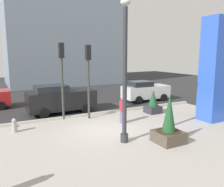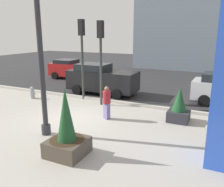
{
  "view_description": "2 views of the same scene",
  "coord_description": "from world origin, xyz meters",
  "px_view_note": "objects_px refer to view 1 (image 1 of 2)",
  "views": [
    {
      "loc": [
        -5.22,
        -10.82,
        4.02
      ],
      "look_at": [
        1.05,
        1.13,
        1.74
      ],
      "focal_mm": 37.45,
      "sensor_mm": 36.0,
      "label": 1
    },
    {
      "loc": [
        6.23,
        -8.8,
        3.95
      ],
      "look_at": [
        1.67,
        0.75,
        1.23
      ],
      "focal_mm": 38.1,
      "sensor_mm": 36.0,
      "label": 2
    }
  ],
  "objects_px": {
    "traffic_light_corner": "(88,69)",
    "fire_hydrant": "(14,125)",
    "car_curb_east": "(60,99)",
    "art_pillar_blue": "(213,70)",
    "potted_plant_near_right": "(169,126)",
    "lamp_post": "(125,76)",
    "car_intersection": "(145,91)",
    "traffic_light_far_side": "(62,69)",
    "pedestrian_crossing": "(122,109)",
    "potted_plant_by_pillar": "(153,104)"
  },
  "relations": [
    {
      "from": "art_pillar_blue",
      "to": "traffic_light_far_side",
      "type": "bearing_deg",
      "value": 151.0
    },
    {
      "from": "lamp_post",
      "to": "traffic_light_corner",
      "type": "xyz_separation_m",
      "value": [
        0.09,
        4.52,
        0.02
      ]
    },
    {
      "from": "car_intersection",
      "to": "pedestrian_crossing",
      "type": "height_order",
      "value": "car_intersection"
    },
    {
      "from": "traffic_light_corner",
      "to": "car_intersection",
      "type": "xyz_separation_m",
      "value": [
        6.46,
        3.01,
        -2.22
      ]
    },
    {
      "from": "fire_hydrant",
      "to": "car_intersection",
      "type": "bearing_deg",
      "value": 18.76
    },
    {
      "from": "lamp_post",
      "to": "fire_hydrant",
      "type": "height_order",
      "value": "lamp_post"
    },
    {
      "from": "car_intersection",
      "to": "potted_plant_by_pillar",
      "type": "bearing_deg",
      "value": -118.33
    },
    {
      "from": "car_curb_east",
      "to": "art_pillar_blue",
      "type": "bearing_deg",
      "value": -39.01
    },
    {
      "from": "art_pillar_blue",
      "to": "potted_plant_near_right",
      "type": "xyz_separation_m",
      "value": [
        -4.75,
        -1.64,
        -2.3
      ]
    },
    {
      "from": "traffic_light_far_side",
      "to": "pedestrian_crossing",
      "type": "bearing_deg",
      "value": -40.91
    },
    {
      "from": "lamp_post",
      "to": "car_intersection",
      "type": "xyz_separation_m",
      "value": [
        6.54,
        7.53,
        -2.2
      ]
    },
    {
      "from": "potted_plant_by_pillar",
      "to": "car_curb_east",
      "type": "bearing_deg",
      "value": 151.27
    },
    {
      "from": "car_intersection",
      "to": "pedestrian_crossing",
      "type": "relative_size",
      "value": 2.62
    },
    {
      "from": "fire_hydrant",
      "to": "potted_plant_by_pillar",
      "type": "bearing_deg",
      "value": -0.61
    },
    {
      "from": "traffic_light_far_side",
      "to": "lamp_post",
      "type": "bearing_deg",
      "value": -74.33
    },
    {
      "from": "potted_plant_by_pillar",
      "to": "pedestrian_crossing",
      "type": "xyz_separation_m",
      "value": [
        -3.09,
        -1.14,
        0.2
      ]
    },
    {
      "from": "lamp_post",
      "to": "car_intersection",
      "type": "distance_m",
      "value": 10.22
    },
    {
      "from": "potted_plant_by_pillar",
      "to": "pedestrian_crossing",
      "type": "bearing_deg",
      "value": -159.72
    },
    {
      "from": "potted_plant_near_right",
      "to": "car_intersection",
      "type": "xyz_separation_m",
      "value": [
        4.79,
        8.53,
        0.09
      ]
    },
    {
      "from": "lamp_post",
      "to": "pedestrian_crossing",
      "type": "xyz_separation_m",
      "value": [
        1.4,
        2.59,
        -2.21
      ]
    },
    {
      "from": "lamp_post",
      "to": "car_curb_east",
      "type": "bearing_deg",
      "value": 99.18
    },
    {
      "from": "potted_plant_by_pillar",
      "to": "traffic_light_corner",
      "type": "xyz_separation_m",
      "value": [
        -4.41,
        0.79,
        2.42
      ]
    },
    {
      "from": "art_pillar_blue",
      "to": "potted_plant_near_right",
      "type": "height_order",
      "value": "art_pillar_blue"
    },
    {
      "from": "lamp_post",
      "to": "fire_hydrant",
      "type": "xyz_separation_m",
      "value": [
        -4.35,
        3.83,
        -2.7
      ]
    },
    {
      "from": "traffic_light_far_side",
      "to": "car_curb_east",
      "type": "xyz_separation_m",
      "value": [
        0.31,
        1.77,
        -2.17
      ]
    },
    {
      "from": "potted_plant_near_right",
      "to": "car_curb_east",
      "type": "xyz_separation_m",
      "value": [
        -2.86,
        7.8,
        0.2
      ]
    },
    {
      "from": "fire_hydrant",
      "to": "traffic_light_far_side",
      "type": "xyz_separation_m",
      "value": [
        2.94,
        1.2,
        2.78
      ]
    },
    {
      "from": "art_pillar_blue",
      "to": "car_intersection",
      "type": "xyz_separation_m",
      "value": [
        0.04,
        6.89,
        -2.21
      ]
    },
    {
      "from": "traffic_light_corner",
      "to": "car_curb_east",
      "type": "height_order",
      "value": "traffic_light_corner"
    },
    {
      "from": "fire_hydrant",
      "to": "traffic_light_corner",
      "type": "bearing_deg",
      "value": 8.87
    },
    {
      "from": "traffic_light_corner",
      "to": "car_curb_east",
      "type": "relative_size",
      "value": 0.99
    },
    {
      "from": "traffic_light_far_side",
      "to": "pedestrian_crossing",
      "type": "height_order",
      "value": "traffic_light_far_side"
    },
    {
      "from": "traffic_light_corner",
      "to": "lamp_post",
      "type": "bearing_deg",
      "value": -91.1
    },
    {
      "from": "potted_plant_near_right",
      "to": "traffic_light_far_side",
      "type": "relative_size",
      "value": 0.49
    },
    {
      "from": "potted_plant_near_right",
      "to": "pedestrian_crossing",
      "type": "height_order",
      "value": "potted_plant_near_right"
    },
    {
      "from": "traffic_light_far_side",
      "to": "car_curb_east",
      "type": "relative_size",
      "value": 1.02
    },
    {
      "from": "potted_plant_near_right",
      "to": "fire_hydrant",
      "type": "height_order",
      "value": "potted_plant_near_right"
    },
    {
      "from": "lamp_post",
      "to": "potted_plant_near_right",
      "type": "relative_size",
      "value": 2.77
    },
    {
      "from": "potted_plant_by_pillar",
      "to": "car_intersection",
      "type": "bearing_deg",
      "value": 61.67
    },
    {
      "from": "lamp_post",
      "to": "traffic_light_corner",
      "type": "relative_size",
      "value": 1.38
    },
    {
      "from": "fire_hydrant",
      "to": "car_intersection",
      "type": "relative_size",
      "value": 0.18
    },
    {
      "from": "potted_plant_near_right",
      "to": "potted_plant_by_pillar",
      "type": "distance_m",
      "value": 5.47
    },
    {
      "from": "fire_hydrant",
      "to": "traffic_light_far_side",
      "type": "distance_m",
      "value": 4.22
    },
    {
      "from": "lamp_post",
      "to": "potted_plant_by_pillar",
      "type": "distance_m",
      "value": 6.32
    },
    {
      "from": "fire_hydrant",
      "to": "potted_plant_near_right",
      "type": "bearing_deg",
      "value": -38.34
    },
    {
      "from": "traffic_light_corner",
      "to": "fire_hydrant",
      "type": "bearing_deg",
      "value": -171.13
    },
    {
      "from": "lamp_post",
      "to": "art_pillar_blue",
      "type": "relative_size",
      "value": 1.02
    },
    {
      "from": "potted_plant_by_pillar",
      "to": "pedestrian_crossing",
      "type": "relative_size",
      "value": 1.02
    },
    {
      "from": "traffic_light_far_side",
      "to": "car_intersection",
      "type": "distance_m",
      "value": 8.65
    },
    {
      "from": "traffic_light_corner",
      "to": "car_curb_east",
      "type": "distance_m",
      "value": 3.33
    }
  ]
}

